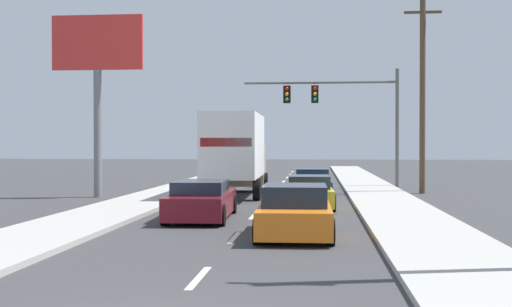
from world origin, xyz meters
TOP-DOWN VIEW (x-y plane):
  - ground_plane at (0.00, 25.00)m, footprint 140.00×140.00m
  - sidewalk_right at (4.95, 20.00)m, footprint 2.80×80.00m
  - sidewalk_left at (-4.95, 20.00)m, footprint 2.80×80.00m
  - lane_markings at (0.00, 21.68)m, footprint 0.14×57.00m
  - box_truck at (-1.58, 22.07)m, footprint 2.62×8.00m
  - car_maroon at (-1.56, 13.12)m, footprint 2.02×4.67m
  - car_blue at (1.91, 24.10)m, footprint 1.87×4.61m
  - car_yellow at (1.82, 17.19)m, footprint 1.94×4.24m
  - car_orange at (1.55, 9.56)m, footprint 2.00×4.12m
  - traffic_signal_mast at (2.97, 28.73)m, footprint 8.57×0.69m
  - utility_pole_mid at (7.25, 24.76)m, footprint 1.80×0.28m
  - roadside_billboard at (-7.78, 21.14)m, footprint 4.20×0.36m

SIDE VIEW (x-z plane):
  - ground_plane at x=0.00m, z-range 0.00..0.00m
  - lane_markings at x=0.00m, z-range 0.00..0.01m
  - sidewalk_right at x=4.95m, z-range 0.00..0.14m
  - sidewalk_left at x=-4.95m, z-range 0.00..0.14m
  - car_blue at x=1.91m, z-range -0.06..1.17m
  - car_yellow at x=1.82m, z-range -0.05..1.17m
  - car_maroon at x=-1.56m, z-range -0.04..1.21m
  - car_orange at x=1.55m, z-range -0.06..1.29m
  - box_truck at x=-1.58m, z-range 0.25..3.99m
  - traffic_signal_mast at x=2.97m, z-range 1.47..8.04m
  - utility_pole_mid at x=7.25m, z-range 0.14..9.57m
  - roadside_billboard at x=-7.78m, z-range 1.79..10.04m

